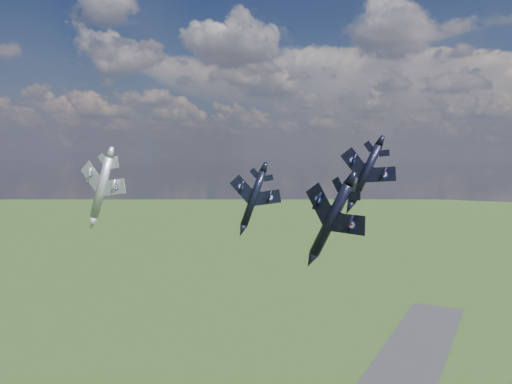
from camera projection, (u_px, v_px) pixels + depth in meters
The scene contains 4 objects.
jet_lead_navy at pixel (253, 198), 83.80m from camera, with size 9.60×13.38×2.77m, color black, non-canonical shape.
jet_right_navy at pixel (331, 220), 55.01m from camera, with size 9.08×12.66×2.62m, color black, non-canonical shape.
jet_high_navy at pixel (365, 174), 90.94m from camera, with size 11.34×15.81×3.27m, color black, non-canonical shape.
jet_left_silver at pixel (102, 187), 89.55m from camera, with size 11.51×16.04×3.32m, color #9B9EA5, non-canonical shape.
Camera 1 is at (38.03, -52.71, 87.82)m, focal length 35.00 mm.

